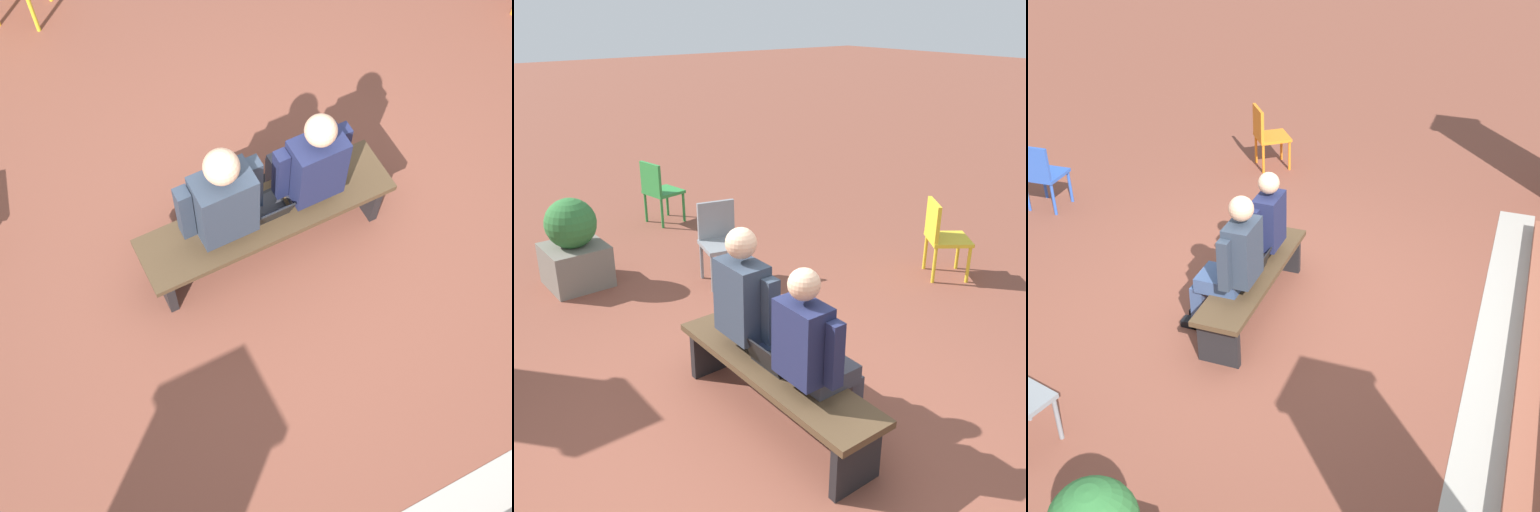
% 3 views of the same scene
% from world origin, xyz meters
% --- Properties ---
extents(ground_plane, '(60.00, 60.00, 0.00)m').
position_xyz_m(ground_plane, '(0.00, 0.00, 0.00)').
color(ground_plane, brown).
extents(bench, '(1.80, 0.44, 0.45)m').
position_xyz_m(bench, '(0.10, -0.15, 0.35)').
color(bench, '#4C3823').
rests_on(bench, ground).
extents(person_student, '(0.52, 0.66, 1.31)m').
position_xyz_m(person_student, '(-0.23, -0.21, 0.70)').
color(person_student, '#383842').
rests_on(person_student, ground).
extents(person_adult, '(0.56, 0.71, 1.37)m').
position_xyz_m(person_adult, '(0.42, -0.22, 0.73)').
color(person_adult, '#384C75').
rests_on(person_adult, ground).
extents(laptop, '(0.32, 0.29, 0.21)m').
position_xyz_m(laptop, '(0.12, -0.14, 0.50)').
color(laptop, black).
rests_on(laptop, bench).
extents(plastic_chair_far_right, '(0.59, 0.59, 0.84)m').
position_xyz_m(plastic_chair_far_right, '(0.97, -3.07, 0.48)').
color(plastic_chair_far_right, gold).
rests_on(plastic_chair_far_right, ground).
extents(plastic_chair_mid_courtyard, '(0.48, 0.48, 0.84)m').
position_xyz_m(plastic_chair_mid_courtyard, '(4.32, -1.48, 0.48)').
color(plastic_chair_mid_courtyard, '#2D893D').
rests_on(plastic_chair_mid_courtyard, ground).
extents(plastic_chair_by_pillar, '(0.51, 0.51, 0.84)m').
position_xyz_m(plastic_chair_by_pillar, '(2.32, -1.15, 0.48)').
color(plastic_chair_by_pillar, gray).
rests_on(plastic_chair_by_pillar, ground).
extents(planter, '(0.60, 0.60, 0.94)m').
position_xyz_m(planter, '(3.13, 0.12, 0.44)').
color(planter, '#6B665B').
rests_on(planter, ground).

